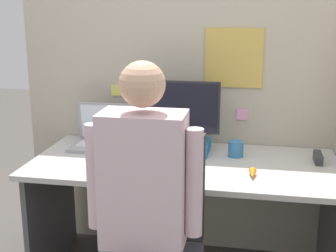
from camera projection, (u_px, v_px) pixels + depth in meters
cubicle_panel_back at (194, 129)px, 2.96m from camera, size 2.19×0.05×1.59m
desk at (184, 189)px, 2.63m from camera, size 1.69×0.77×0.72m
paper_box at (180, 146)px, 2.76m from camera, size 0.34×0.26×0.06m
monitor at (181, 111)px, 2.71m from camera, size 0.46×0.20×0.36m
laptop at (104, 139)px, 2.83m from camera, size 0.37×0.25×0.26m
mouse at (128, 159)px, 2.58m from camera, size 0.07×0.05×0.03m
stapler at (318, 158)px, 2.57m from camera, size 0.04×0.14×0.05m
carrot_toy at (253, 174)px, 2.34m from camera, size 0.04×0.12×0.04m
office_chair at (150, 246)px, 2.07m from camera, size 0.52×0.56×1.01m
person at (140, 208)px, 1.85m from camera, size 0.48×0.45×1.36m
coffee_mug at (236, 149)px, 2.66m from camera, size 0.09×0.09×0.09m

